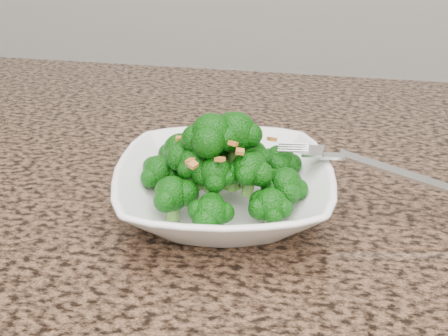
# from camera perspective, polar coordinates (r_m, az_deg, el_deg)

# --- Properties ---
(granite_counter) EXTENTS (1.64, 1.04, 0.03)m
(granite_counter) POSITION_cam_1_polar(r_m,az_deg,el_deg) (0.52, -5.98, -9.14)
(granite_counter) COLOR brown
(granite_counter) RESTS_ON cabinet
(bowl) EXTENTS (0.24, 0.24, 0.05)m
(bowl) POSITION_cam_1_polar(r_m,az_deg,el_deg) (0.54, 0.00, -2.29)
(bowl) COLOR white
(bowl) RESTS_ON granite_counter
(broccoli_pile) EXTENTS (0.18, 0.18, 0.07)m
(broccoli_pile) POSITION_cam_1_polar(r_m,az_deg,el_deg) (0.52, 0.00, 3.40)
(broccoli_pile) COLOR #0C5309
(broccoli_pile) RESTS_ON bowl
(garlic_topping) EXTENTS (0.11, 0.11, 0.01)m
(garlic_topping) POSITION_cam_1_polar(r_m,az_deg,el_deg) (0.50, 0.00, 7.19)
(garlic_topping) COLOR #CB7A31
(garlic_topping) RESTS_ON broccoli_pile
(fork) EXTENTS (0.19, 0.05, 0.01)m
(fork) POSITION_cam_1_polar(r_m,az_deg,el_deg) (0.55, 11.50, 1.16)
(fork) COLOR silver
(fork) RESTS_ON bowl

